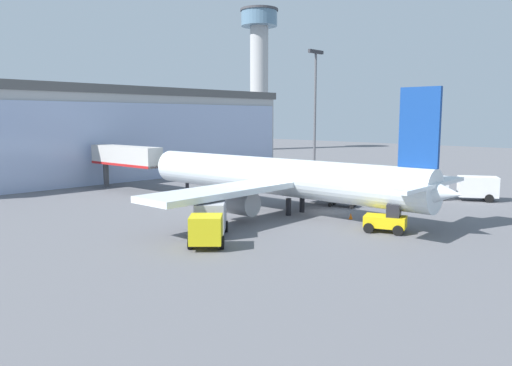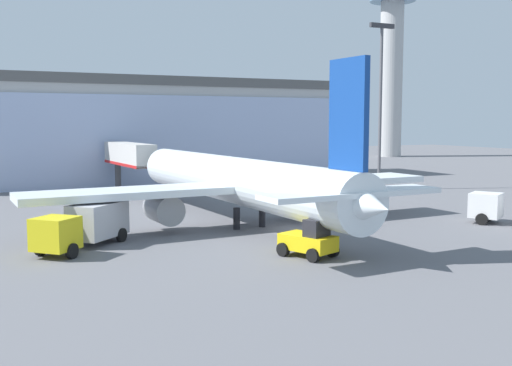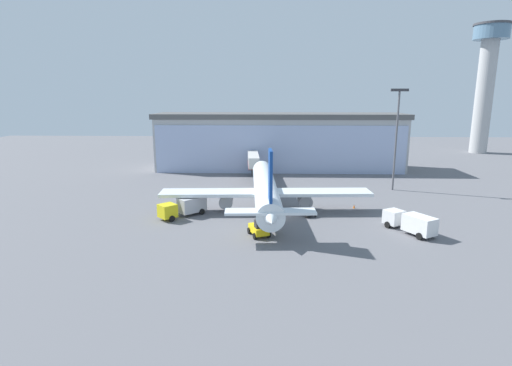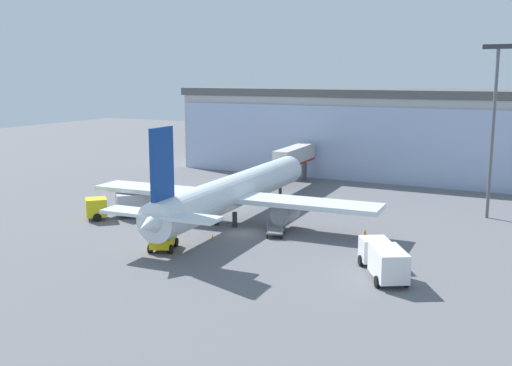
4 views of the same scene
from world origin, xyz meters
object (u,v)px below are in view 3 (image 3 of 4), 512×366
object	(u,v)px
airplane	(265,189)
control_tower	(487,75)
safety_cone_nose	(276,222)
baggage_cart	(308,212)
jet_bridge	(253,160)
apron_light_mast	(397,131)
catering_truck	(184,207)
pushback_tug	(259,229)
fuel_truck	(411,222)
safety_cone_wingtip	(354,207)

from	to	relation	value
airplane	control_tower	bearing A→B (deg)	-47.71
safety_cone_nose	airplane	bearing A→B (deg)	102.98
baggage_cart	jet_bridge	bearing A→B (deg)	-179.14
jet_bridge	apron_light_mast	size ratio (longest dim) A/B	0.64
catering_truck	safety_cone_nose	xyz separation A→B (m)	(13.69, -3.35, -1.19)
pushback_tug	safety_cone_nose	world-z (taller)	pushback_tug
control_tower	pushback_tug	distance (m)	106.17
fuel_truck	baggage_cart	bearing A→B (deg)	29.71
control_tower	safety_cone_nose	bearing A→B (deg)	-131.07
apron_light_mast	pushback_tug	distance (m)	37.79
apron_light_mast	airplane	bearing A→B (deg)	-148.84
control_tower	catering_truck	world-z (taller)	control_tower
apron_light_mast	safety_cone_nose	world-z (taller)	apron_light_mast
fuel_truck	safety_cone_nose	xyz separation A→B (m)	(-17.50, 3.03, -1.19)
control_tower	safety_cone_wingtip	distance (m)	87.14
pushback_tug	safety_cone_wingtip	bearing A→B (deg)	-69.19
jet_bridge	apron_light_mast	bearing A→B (deg)	-111.57
baggage_cart	safety_cone_nose	world-z (taller)	baggage_cart
airplane	pushback_tug	world-z (taller)	airplane
fuel_truck	baggage_cart	size ratio (longest dim) A/B	2.34
control_tower	pushback_tug	world-z (taller)	control_tower
apron_light_mast	baggage_cart	size ratio (longest dim) A/B	5.97
airplane	pushback_tug	size ratio (longest dim) A/B	9.76
jet_bridge	apron_light_mast	world-z (taller)	apron_light_mast
safety_cone_nose	fuel_truck	bearing A→B (deg)	-9.81
catering_truck	pushback_tug	bearing A→B (deg)	99.19
apron_light_mast	baggage_cart	world-z (taller)	apron_light_mast
safety_cone_nose	control_tower	bearing A→B (deg)	48.93
fuel_truck	safety_cone_nose	world-z (taller)	fuel_truck
airplane	baggage_cart	world-z (taller)	airplane
airplane	fuel_truck	size ratio (longest dim) A/B	4.80
airplane	safety_cone_wingtip	bearing A→B (deg)	-87.37
jet_bridge	pushback_tug	bearing A→B (deg)	179.77
control_tower	safety_cone_wingtip	size ratio (longest dim) A/B	70.26
airplane	safety_cone_wingtip	world-z (taller)	airplane
pushback_tug	control_tower	bearing A→B (deg)	-61.52
control_tower	jet_bridge	bearing A→B (deg)	-147.62
safety_cone_nose	safety_cone_wingtip	distance (m)	15.16
baggage_cart	pushback_tug	size ratio (longest dim) A/B	0.87
catering_truck	baggage_cart	distance (m)	18.52
fuel_truck	pushback_tug	bearing A→B (deg)	64.64
safety_cone_wingtip	baggage_cart	bearing A→B (deg)	-150.84
apron_light_mast	fuel_truck	bearing A→B (deg)	-101.48
catering_truck	fuel_truck	world-z (taller)	same
jet_bridge	safety_cone_nose	size ratio (longest dim) A/B	21.97
pushback_tug	safety_cone_nose	xyz separation A→B (m)	(2.30, 4.90, -0.70)
catering_truck	baggage_cart	bearing A→B (deg)	137.68
jet_bridge	control_tower	bearing A→B (deg)	-61.43
baggage_cart	control_tower	bearing A→B (deg)	120.77
control_tower	apron_light_mast	xyz separation A→B (m)	(-42.18, -52.56, -12.53)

